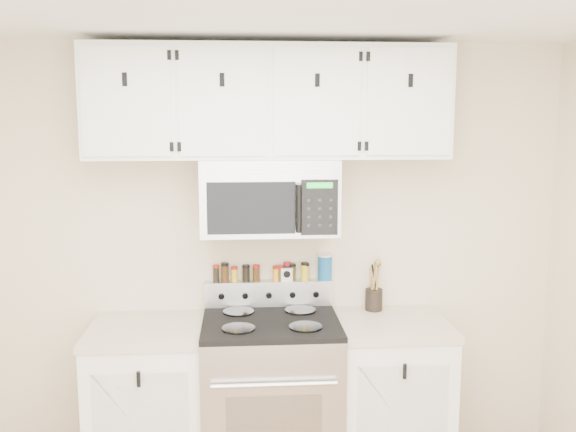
{
  "coord_description": "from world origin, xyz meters",
  "views": [
    {
      "loc": [
        -0.16,
        -2.02,
        2.07
      ],
      "look_at": [
        0.1,
        1.45,
        1.53
      ],
      "focal_mm": 40.0,
      "sensor_mm": 36.0,
      "label": 1
    }
  ],
  "objects_px": {
    "salt_canister": "(325,267)",
    "microwave": "(269,196)",
    "range": "(271,398)",
    "utensil_crock": "(374,298)"
  },
  "relations": [
    {
      "from": "utensil_crock",
      "to": "salt_canister",
      "type": "distance_m",
      "value": 0.35
    },
    {
      "from": "microwave",
      "to": "utensil_crock",
      "type": "relative_size",
      "value": 2.52
    },
    {
      "from": "microwave",
      "to": "utensil_crock",
      "type": "xyz_separation_m",
      "value": [
        0.63,
        0.11,
        -0.63
      ]
    },
    {
      "from": "range",
      "to": "utensil_crock",
      "type": "height_order",
      "value": "utensil_crock"
    },
    {
      "from": "salt_canister",
      "to": "range",
      "type": "bearing_deg",
      "value": -140.3
    },
    {
      "from": "range",
      "to": "microwave",
      "type": "bearing_deg",
      "value": 89.77
    },
    {
      "from": "range",
      "to": "salt_canister",
      "type": "distance_m",
      "value": 0.82
    },
    {
      "from": "range",
      "to": "microwave",
      "type": "relative_size",
      "value": 1.45
    },
    {
      "from": "salt_canister",
      "to": "microwave",
      "type": "bearing_deg",
      "value": -155.39
    },
    {
      "from": "microwave",
      "to": "salt_canister",
      "type": "distance_m",
      "value": 0.59
    }
  ]
}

